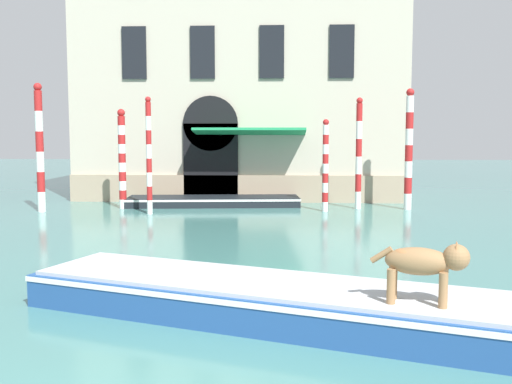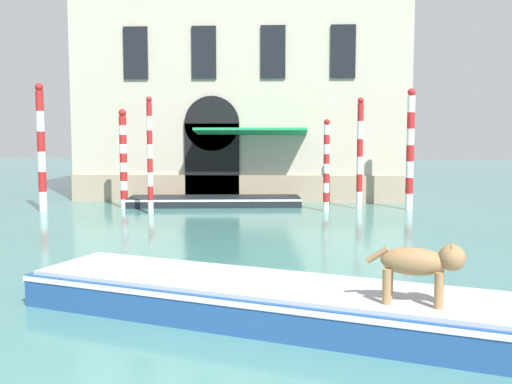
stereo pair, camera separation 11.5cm
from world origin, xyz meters
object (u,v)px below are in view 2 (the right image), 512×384
object	(u,v)px
mooring_pole_1	(410,149)
mooring_pole_3	(41,147)
mooring_pole_2	(360,153)
boat_foreground	(277,300)
mooring_pole_5	(326,165)
mooring_pole_0	(150,155)
boat_moored_near_palazzo	(215,201)
mooring_pole_4	(123,158)
dog_on_deck	(421,263)

from	to	relation	value
mooring_pole_1	mooring_pole_3	size ratio (longest dim) A/B	0.97
mooring_pole_2	boat_foreground	bearing A→B (deg)	-101.64
mooring_pole_3	mooring_pole_5	size ratio (longest dim) A/B	1.38
mooring_pole_0	mooring_pole_1	bearing A→B (deg)	10.24
boat_moored_near_palazzo	mooring_pole_0	size ratio (longest dim) A/B	1.67
mooring_pole_4	mooring_pole_5	xyz separation A→B (m)	(7.60, -0.48, -0.20)
mooring_pole_3	mooring_pole_1	bearing A→B (deg)	5.42
boat_foreground	mooring_pole_3	size ratio (longest dim) A/B	1.82
mooring_pole_1	mooring_pole_2	xyz separation A→B (m)	(-1.83, 0.12, -0.16)
boat_foreground	boat_moored_near_palazzo	size ratio (longest dim) A/B	1.23
mooring_pole_0	mooring_pole_4	bearing A→B (deg)	132.42
dog_on_deck	mooring_pole_3	size ratio (longest dim) A/B	0.27
dog_on_deck	mooring_pole_5	size ratio (longest dim) A/B	0.38
mooring_pole_5	mooring_pole_1	bearing A→B (deg)	12.23
mooring_pole_0	mooring_pole_1	xyz separation A→B (m)	(9.35, 1.69, 0.19)
mooring_pole_0	mooring_pole_1	distance (m)	9.51
boat_moored_near_palazzo	mooring_pole_0	world-z (taller)	mooring_pole_0
mooring_pole_1	mooring_pole_4	xyz separation A→B (m)	(-10.72, -0.20, -0.37)
boat_foreground	mooring_pole_4	distance (m)	14.74
dog_on_deck	boat_foreground	bearing A→B (deg)	167.06
mooring_pole_3	mooring_pole_5	distance (m)	10.33
boat_foreground	mooring_pole_1	xyz separation A→B (m)	(4.64, 13.53, 1.95)
dog_on_deck	mooring_pole_4	world-z (taller)	mooring_pole_4
dog_on_deck	mooring_pole_3	xyz separation A→B (m)	(-10.68, 13.30, 1.19)
mooring_pole_0	mooring_pole_4	xyz separation A→B (m)	(-1.37, 1.49, -0.18)
boat_moored_near_palazzo	mooring_pole_4	distance (m)	3.88
dog_on_deck	mooring_pole_0	size ratio (longest dim) A/B	0.31
boat_moored_near_palazzo	mooring_pole_2	xyz separation A→B (m)	(5.56, -0.72, 1.91)
boat_moored_near_palazzo	mooring_pole_4	world-z (taller)	mooring_pole_4
mooring_pole_4	mooring_pole_5	distance (m)	7.62
dog_on_deck	mooring_pole_1	bearing A→B (deg)	94.95
mooring_pole_2	mooring_pole_0	bearing A→B (deg)	-166.49
boat_moored_near_palazzo	mooring_pole_0	bearing A→B (deg)	-132.88
boat_moored_near_palazzo	mooring_pole_4	xyz separation A→B (m)	(-3.33, -1.04, 1.71)
mooring_pole_1	mooring_pole_2	distance (m)	1.84
dog_on_deck	mooring_pole_1	world-z (taller)	mooring_pole_1
boat_foreground	dog_on_deck	size ratio (longest dim) A/B	6.69
boat_moored_near_palazzo	mooring_pole_2	size ratio (longest dim) A/B	1.64
mooring_pole_0	boat_moored_near_palazzo	bearing A→B (deg)	52.23
boat_foreground	boat_moored_near_palazzo	bearing A→B (deg)	120.81
mooring_pole_0	mooring_pole_3	distance (m)	4.09
dog_on_deck	mooring_pole_4	bearing A→B (deg)	134.62
mooring_pole_0	mooring_pole_4	size ratio (longest dim) A/B	1.10
mooring_pole_0	mooring_pole_2	distance (m)	7.74
boat_foreground	mooring_pole_5	world-z (taller)	mooring_pole_5
boat_moored_near_palazzo	mooring_pole_5	size ratio (longest dim) A/B	2.05
mooring_pole_1	mooring_pole_5	distance (m)	3.24
boat_moored_near_palazzo	dog_on_deck	bearing A→B (deg)	-78.28
mooring_pole_0	mooring_pole_5	bearing A→B (deg)	9.23
boat_moored_near_palazzo	mooring_pole_1	bearing A→B (deg)	-11.60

